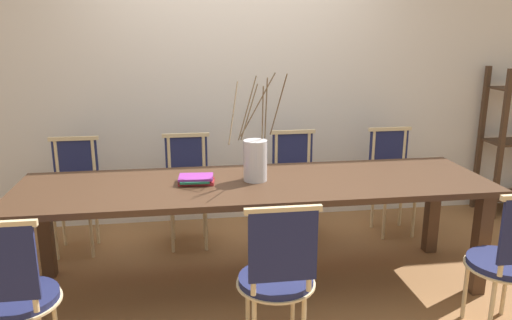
{
  "coord_description": "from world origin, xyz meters",
  "views": [
    {
      "loc": [
        -0.46,
        -3.14,
        1.74
      ],
      "look_at": [
        0.0,
        0.0,
        0.9
      ],
      "focal_mm": 35.0,
      "sensor_mm": 36.0,
      "label": 1
    }
  ],
  "objects_px": {
    "vase_centerpiece": "(256,159)",
    "book_stack": "(196,180)",
    "chair_near_center": "(510,258)",
    "chair_far_center": "(295,182)",
    "dining_table": "(256,194)"
  },
  "relations": [
    {
      "from": "chair_far_center",
      "to": "book_stack",
      "type": "bearing_deg",
      "value": 41.85
    },
    {
      "from": "dining_table",
      "to": "vase_centerpiece",
      "type": "height_order",
      "value": "vase_centerpiece"
    },
    {
      "from": "book_stack",
      "to": "chair_far_center",
      "type": "bearing_deg",
      "value": 41.85
    },
    {
      "from": "chair_far_center",
      "to": "chair_near_center",
      "type": "bearing_deg",
      "value": 119.56
    },
    {
      "from": "chair_near_center",
      "to": "book_stack",
      "type": "bearing_deg",
      "value": 154.87
    },
    {
      "from": "dining_table",
      "to": "chair_near_center",
      "type": "height_order",
      "value": "chair_near_center"
    },
    {
      "from": "chair_near_center",
      "to": "chair_far_center",
      "type": "height_order",
      "value": "same"
    },
    {
      "from": "chair_far_center",
      "to": "vase_centerpiece",
      "type": "bearing_deg",
      "value": 59.36
    },
    {
      "from": "vase_centerpiece",
      "to": "book_stack",
      "type": "relative_size",
      "value": 2.93
    },
    {
      "from": "dining_table",
      "to": "chair_far_center",
      "type": "bearing_deg",
      "value": 60.23
    },
    {
      "from": "chair_near_center",
      "to": "vase_centerpiece",
      "type": "xyz_separation_m",
      "value": [
        -1.34,
        0.82,
        0.42
      ]
    },
    {
      "from": "dining_table",
      "to": "chair_far_center",
      "type": "xyz_separation_m",
      "value": [
        0.45,
        0.79,
        -0.18
      ]
    },
    {
      "from": "vase_centerpiece",
      "to": "dining_table",
      "type": "bearing_deg",
      "value": -97.63
    },
    {
      "from": "chair_far_center",
      "to": "book_stack",
      "type": "height_order",
      "value": "chair_far_center"
    },
    {
      "from": "dining_table",
      "to": "vase_centerpiece",
      "type": "xyz_separation_m",
      "value": [
        0.0,
        0.04,
        0.23
      ]
    }
  ]
}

